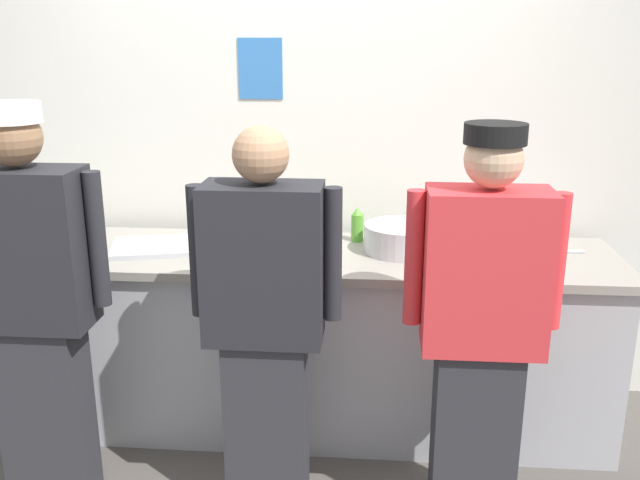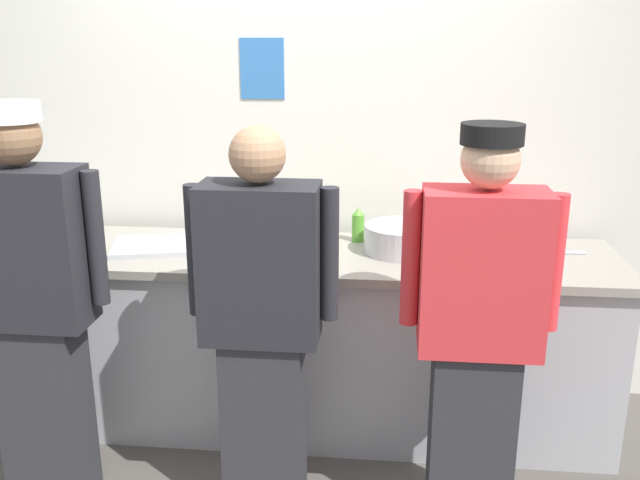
% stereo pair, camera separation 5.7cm
% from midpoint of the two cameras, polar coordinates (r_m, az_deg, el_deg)
% --- Properties ---
extents(ground_plane, '(9.00, 9.00, 0.00)m').
position_cam_midpoint_polar(ground_plane, '(3.38, -3.14, -17.82)').
color(ground_plane, '#514C47').
extents(wall_back, '(4.82, 0.11, 2.95)m').
position_cam_midpoint_polar(wall_back, '(3.68, -1.65, 9.82)').
color(wall_back, silver).
rests_on(wall_back, ground).
extents(prep_counter, '(3.07, 0.72, 0.91)m').
position_cam_midpoint_polar(prep_counter, '(3.48, -2.40, -8.08)').
color(prep_counter, '#B2B2B7').
rests_on(prep_counter, ground).
extents(chef_near_left, '(0.61, 0.24, 1.67)m').
position_cam_midpoint_polar(chef_near_left, '(2.98, -23.10, -4.72)').
color(chef_near_left, '#2D2D33').
rests_on(chef_near_left, ground).
extents(chef_center, '(0.59, 0.24, 1.60)m').
position_cam_midpoint_polar(chef_center, '(2.70, -5.19, -6.67)').
color(chef_center, '#2D2D33').
rests_on(chef_center, ground).
extents(chef_far_right, '(0.59, 0.24, 1.62)m').
position_cam_midpoint_polar(chef_far_right, '(2.67, 12.60, -6.86)').
color(chef_far_right, '#2D2D33').
rests_on(chef_far_right, ground).
extents(plate_stack_front, '(0.25, 0.25, 0.05)m').
position_cam_midpoint_polar(plate_stack_front, '(3.65, -20.70, -0.08)').
color(plate_stack_front, white).
rests_on(plate_stack_front, prep_counter).
extents(mixing_bowl_steel, '(0.36, 0.36, 0.13)m').
position_cam_midpoint_polar(mixing_bowl_steel, '(3.33, 6.31, 0.15)').
color(mixing_bowl_steel, '#B7BABF').
rests_on(mixing_bowl_steel, prep_counter).
extents(sheet_tray, '(0.57, 0.44, 0.02)m').
position_cam_midpoint_polar(sheet_tray, '(3.46, -13.14, -0.50)').
color(sheet_tray, '#B7BABF').
rests_on(sheet_tray, prep_counter).
extents(squeeze_bottle_primary, '(0.06, 0.06, 0.20)m').
position_cam_midpoint_polar(squeeze_bottle_primary, '(3.24, -1.97, 0.35)').
color(squeeze_bottle_primary, '#56A333').
rests_on(squeeze_bottle_primary, prep_counter).
extents(squeeze_bottle_secondary, '(0.06, 0.06, 0.19)m').
position_cam_midpoint_polar(squeeze_bottle_secondary, '(3.29, -8.51, 0.36)').
color(squeeze_bottle_secondary, '#E5E066').
rests_on(squeeze_bottle_secondary, prep_counter).
extents(squeeze_bottle_spare, '(0.06, 0.06, 0.18)m').
position_cam_midpoint_polar(squeeze_bottle_spare, '(3.47, 2.63, 1.24)').
color(squeeze_bottle_spare, '#56A333').
rests_on(squeeze_bottle_spare, prep_counter).
extents(ramekin_red_sauce, '(0.09, 0.09, 0.05)m').
position_cam_midpoint_polar(ramekin_red_sauce, '(3.35, 13.29, -0.82)').
color(ramekin_red_sauce, white).
rests_on(ramekin_red_sauce, prep_counter).
extents(ramekin_green_sauce, '(0.11, 0.11, 0.05)m').
position_cam_midpoint_polar(ramekin_green_sauce, '(3.50, -3.39, 0.35)').
color(ramekin_green_sauce, white).
rests_on(ramekin_green_sauce, prep_counter).
extents(ramekin_yellow_sauce, '(0.10, 0.10, 0.04)m').
position_cam_midpoint_polar(ramekin_yellow_sauce, '(3.48, -6.19, 0.18)').
color(ramekin_yellow_sauce, white).
rests_on(ramekin_yellow_sauce, prep_counter).
extents(deli_cup, '(0.09, 0.09, 0.09)m').
position_cam_midpoint_polar(deli_cup, '(3.18, -8.18, -1.16)').
color(deli_cup, white).
rests_on(deli_cup, prep_counter).
extents(chefs_knife, '(0.27, 0.03, 0.02)m').
position_cam_midpoint_polar(chefs_knife, '(3.49, 18.00, -0.82)').
color(chefs_knife, '#B7BABF').
rests_on(chefs_knife, prep_counter).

